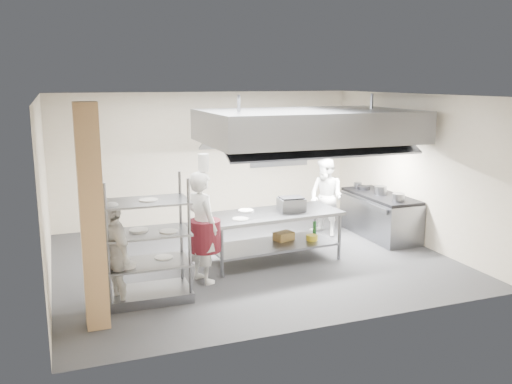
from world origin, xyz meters
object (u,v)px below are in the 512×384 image
object	(u,v)px
chef_line	(326,197)
chef_plating	(114,255)
stockpot	(380,190)
cooking_range	(380,216)
griddle	(291,204)
island	(273,237)
pass_rack	(147,240)
chef_head	(202,227)

from	to	relation	value
chef_line	chef_plating	world-z (taller)	chef_line
chef_line	chef_plating	bearing A→B (deg)	-86.31
chef_line	stockpot	distance (m)	1.15
cooking_range	griddle	distance (m)	2.54
griddle	stockpot	distance (m)	2.45
island	stockpot	world-z (taller)	stockpot
griddle	pass_rack	bearing A→B (deg)	-155.95
pass_rack	island	bearing A→B (deg)	24.20
chef_head	chef_line	size ratio (longest dim) A/B	1.12
island	griddle	world-z (taller)	griddle
chef_head	stockpot	xyz separation A→B (m)	(4.20, 1.27, 0.07)
island	griddle	size ratio (longest dim) A/B	5.35
pass_rack	cooking_range	xyz separation A→B (m)	(5.19, 1.74, -0.52)
island	cooking_range	bearing A→B (deg)	10.50
chef_line	chef_head	bearing A→B (deg)	-84.28
chef_line	island	bearing A→B (deg)	-78.40
chef_line	griddle	world-z (taller)	chef_line
cooking_range	chef_plating	world-z (taller)	chef_plating
cooking_range	stockpot	bearing A→B (deg)	-147.38
pass_rack	chef_line	world-z (taller)	pass_rack
pass_rack	chef_line	size ratio (longest dim) A/B	1.14
chef_head	chef_plating	xyz separation A→B (m)	(-1.46, -0.58, -0.13)
cooking_range	stockpot	size ratio (longest dim) A/B	7.66
pass_rack	chef_head	size ratio (longest dim) A/B	1.02
pass_rack	chef_head	world-z (taller)	pass_rack
chef_head	chef_line	xyz separation A→B (m)	(3.17, 1.72, -0.10)
chef_plating	chef_head	bearing A→B (deg)	95.78
chef_plating	island	bearing A→B (deg)	95.27
chef_line	griddle	xyz separation A→B (m)	(-1.31, -1.12, 0.20)
island	chef_line	bearing A→B (deg)	30.20
island	stockpot	size ratio (longest dim) A/B	9.51
pass_rack	chef_head	xyz separation A→B (m)	(0.97, 0.46, -0.02)
pass_rack	chef_plating	bearing A→B (deg)	-164.52
chef_head	chef_plating	world-z (taller)	chef_head
chef_head	cooking_range	bearing A→B (deg)	-93.52
stockpot	cooking_range	bearing A→B (deg)	32.62
griddle	cooking_range	bearing A→B (deg)	19.55
cooking_range	chef_line	bearing A→B (deg)	157.34
pass_rack	stockpot	xyz separation A→B (m)	(5.17, 1.73, 0.05)
cooking_range	chef_line	xyz separation A→B (m)	(-1.06, 0.44, 0.41)
chef_head	stockpot	world-z (taller)	chef_head
pass_rack	griddle	xyz separation A→B (m)	(2.82, 1.06, 0.08)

